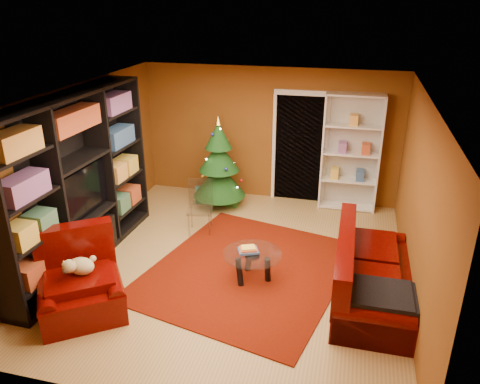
% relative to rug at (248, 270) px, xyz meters
% --- Properties ---
extents(floor, '(5.00, 5.50, 0.05)m').
position_rel_rug_xyz_m(floor, '(-0.25, 0.10, -0.03)').
color(floor, '#A07E45').
rests_on(floor, ground).
extents(ceiling, '(5.00, 5.50, 0.05)m').
position_rel_rug_xyz_m(ceiling, '(-0.25, 0.10, 2.62)').
color(ceiling, silver).
rests_on(ceiling, wall_back).
extents(wall_back, '(5.00, 0.05, 2.60)m').
position_rel_rug_xyz_m(wall_back, '(-0.25, 2.88, 1.29)').
color(wall_back, brown).
rests_on(wall_back, ground).
extents(wall_left, '(0.05, 5.50, 2.60)m').
position_rel_rug_xyz_m(wall_left, '(-2.77, 0.10, 1.29)').
color(wall_left, brown).
rests_on(wall_left, ground).
extents(wall_right, '(0.05, 5.50, 2.60)m').
position_rel_rug_xyz_m(wall_right, '(2.28, 0.10, 1.29)').
color(wall_right, brown).
rests_on(wall_right, ground).
extents(doorway, '(1.06, 0.60, 2.16)m').
position_rel_rug_xyz_m(doorway, '(0.35, 2.83, 1.04)').
color(doorway, black).
rests_on(doorway, floor).
extents(rug, '(3.29, 3.63, 0.02)m').
position_rel_rug_xyz_m(rug, '(0.00, 0.00, 0.00)').
color(rug, '#601304').
rests_on(rug, floor).
extents(media_unit, '(0.60, 3.36, 2.57)m').
position_rel_rug_xyz_m(media_unit, '(-2.52, -0.28, 1.27)').
color(media_unit, black).
rests_on(media_unit, floor).
extents(christmas_tree, '(1.12, 1.12, 1.80)m').
position_rel_rug_xyz_m(christmas_tree, '(-1.08, 2.17, 0.86)').
color(christmas_tree, '#113B12').
rests_on(christmas_tree, floor).
extents(gift_box_teal, '(0.35, 0.35, 0.28)m').
position_rel_rug_xyz_m(gift_box_teal, '(-1.47, 2.27, 0.13)').
color(gift_box_teal, teal).
rests_on(gift_box_teal, floor).
extents(gift_box_green, '(0.24, 0.24, 0.24)m').
position_rel_rug_xyz_m(gift_box_green, '(-0.84, 2.23, 0.11)').
color(gift_box_green, '#2A6F24').
rests_on(gift_box_green, floor).
extents(gift_box_red, '(0.23, 0.23, 0.23)m').
position_rel_rug_xyz_m(gift_box_red, '(-1.45, 2.69, 0.10)').
color(gift_box_red, '#A22437').
rests_on(gift_box_red, floor).
extents(white_bookshelf, '(1.05, 0.39, 2.27)m').
position_rel_rug_xyz_m(white_bookshelf, '(1.33, 2.67, 1.09)').
color(white_bookshelf, white).
rests_on(white_bookshelf, floor).
extents(armchair, '(1.55, 1.55, 0.87)m').
position_rel_rug_xyz_m(armchair, '(-1.85, -1.47, 0.42)').
color(armchair, '#410301').
rests_on(armchair, rug).
extents(dog, '(0.50, 0.48, 0.28)m').
position_rel_rug_xyz_m(dog, '(-1.84, -1.40, 0.64)').
color(dog, beige).
rests_on(dog, armchair).
extents(sofa, '(0.97, 2.15, 0.92)m').
position_rel_rug_xyz_m(sofa, '(1.77, -0.26, 0.45)').
color(sofa, '#410301').
rests_on(sofa, rug).
extents(coffee_table, '(1.11, 1.11, 0.53)m').
position_rel_rug_xyz_m(coffee_table, '(0.11, -0.21, 0.21)').
color(coffee_table, gray).
rests_on(coffee_table, rug).
extents(acrylic_chair, '(0.51, 0.54, 0.83)m').
position_rel_rug_xyz_m(acrylic_chair, '(-1.09, 1.02, 0.40)').
color(acrylic_chair, '#66605B').
rests_on(acrylic_chair, rug).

